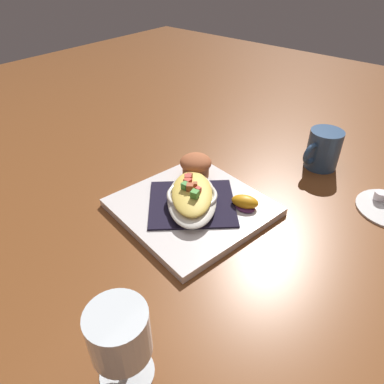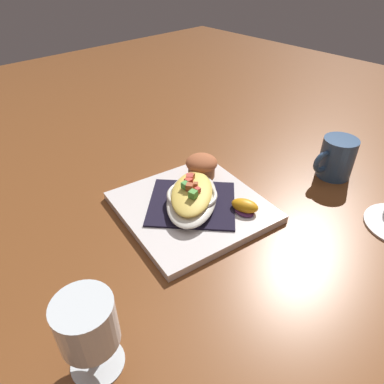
{
  "view_description": "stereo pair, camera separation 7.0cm",
  "coord_description": "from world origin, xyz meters",
  "views": [
    {
      "loc": [
        -0.43,
        -0.36,
        0.46
      ],
      "look_at": [
        0.0,
        0.0,
        0.05
      ],
      "focal_mm": 32.93,
      "sensor_mm": 36.0,
      "label": 1
    },
    {
      "loc": [
        -0.38,
        -0.41,
        0.46
      ],
      "look_at": [
        0.0,
        0.0,
        0.05
      ],
      "focal_mm": 32.93,
      "sensor_mm": 36.0,
      "label": 2
    }
  ],
  "objects": [
    {
      "name": "orange_garnish",
      "position": [
        0.06,
        -0.09,
        0.03
      ],
      "size": [
        0.05,
        0.06,
        0.02
      ],
      "color": "#562755",
      "rests_on": "square_plate"
    },
    {
      "name": "stemmed_glass",
      "position": [
        -0.31,
        -0.15,
        0.08
      ],
      "size": [
        0.07,
        0.07,
        0.12
      ],
      "color": "white",
      "rests_on": "ground_plane"
    },
    {
      "name": "coffee_mug",
      "position": [
        0.33,
        -0.13,
        0.04
      ],
      "size": [
        0.11,
        0.08,
        0.09
      ],
      "color": "#2F4C73",
      "rests_on": "ground_plane"
    },
    {
      "name": "gratin_dish",
      "position": [
        0.0,
        0.0,
        0.04
      ],
      "size": [
        0.21,
        0.2,
        0.05
      ],
      "color": "silver",
      "rests_on": "folded_napkin"
    },
    {
      "name": "square_plate",
      "position": [
        0.0,
        0.0,
        0.01
      ],
      "size": [
        0.31,
        0.31,
        0.02
      ],
      "primitive_type": "cube",
      "rotation": [
        0.0,
        0.0,
        -0.17
      ],
      "color": "white",
      "rests_on": "ground_plane"
    },
    {
      "name": "muffin",
      "position": [
        0.09,
        0.06,
        0.04
      ],
      "size": [
        0.07,
        0.07,
        0.05
      ],
      "color": "#A76137",
      "rests_on": "square_plate"
    },
    {
      "name": "ground_plane",
      "position": [
        0.0,
        0.0,
        0.0
      ],
      "size": [
        2.6,
        2.6,
        0.0
      ],
      "primitive_type": "plane",
      "color": "brown"
    },
    {
      "name": "folded_napkin",
      "position": [
        0.0,
        0.0,
        0.02
      ],
      "size": [
        0.23,
        0.23,
        0.0
      ],
      "primitive_type": "cube",
      "rotation": [
        0.0,
        0.0,
        0.74
      ],
      "color": "black",
      "rests_on": "square_plate"
    }
  ]
}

